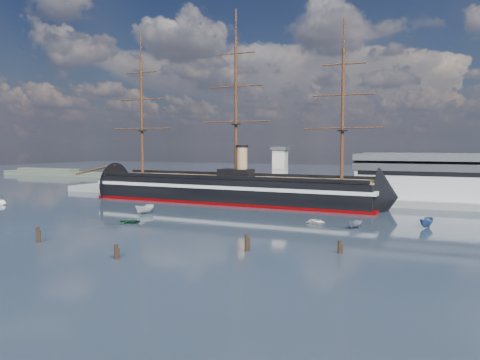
% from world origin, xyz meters
% --- Properties ---
extents(ground, '(600.00, 600.00, 0.00)m').
position_xyz_m(ground, '(0.00, 40.00, 0.00)').
color(ground, '#19222E').
rests_on(ground, ground).
extents(quay, '(180.00, 18.00, 2.00)m').
position_xyz_m(quay, '(10.00, 76.00, 0.00)').
color(quay, slate).
rests_on(quay, ground).
extents(warehouse, '(63.00, 21.00, 11.60)m').
position_xyz_m(warehouse, '(58.00, 80.00, 7.98)').
color(warehouse, '#B7BABC').
rests_on(warehouse, ground).
extents(quay_tower, '(5.00, 5.00, 15.00)m').
position_xyz_m(quay_tower, '(3.00, 73.00, 9.75)').
color(quay_tower, silver).
rests_on(quay_tower, ground).
extents(shoreline, '(120.00, 10.00, 4.00)m').
position_xyz_m(shoreline, '(-139.23, 135.00, 1.45)').
color(shoreline, '#3F4C38').
rests_on(shoreline, ground).
extents(warship, '(113.20, 19.91, 53.94)m').
position_xyz_m(warship, '(-10.45, 60.00, 4.04)').
color(warship, black).
rests_on(warship, ground).
extents(motorboat_a, '(7.57, 3.78, 2.90)m').
position_xyz_m(motorboat_a, '(-18.56, 29.32, 0.00)').
color(motorboat_a, silver).
rests_on(motorboat_a, ground).
extents(motorboat_b, '(2.02, 3.05, 1.32)m').
position_xyz_m(motorboat_b, '(-13.17, 16.22, 0.00)').
color(motorboat_b, '#1D5534').
rests_on(motorboat_b, ground).
extents(motorboat_c, '(5.51, 3.86, 2.07)m').
position_xyz_m(motorboat_c, '(34.28, 29.88, 0.00)').
color(motorboat_c, slate).
rests_on(motorboat_c, ground).
extents(motorboat_e, '(3.12, 3.35, 1.53)m').
position_xyz_m(motorboat_e, '(25.73, 31.78, 0.00)').
color(motorboat_e, white).
rests_on(motorboat_e, ground).
extents(motorboat_f, '(6.91, 4.04, 2.60)m').
position_xyz_m(motorboat_f, '(48.06, 36.42, 0.00)').
color(motorboat_f, '#2E4E86').
rests_on(motorboat_f, ground).
extents(piling_near_left, '(0.64, 0.64, 3.52)m').
position_xyz_m(piling_near_left, '(-15.78, -7.62, 0.00)').
color(piling_near_left, black).
rests_on(piling_near_left, ground).
extents(piling_near_mid, '(0.64, 0.64, 3.03)m').
position_xyz_m(piling_near_mid, '(5.14, -12.09, 0.00)').
color(piling_near_mid, black).
rests_on(piling_near_mid, ground).
extents(piling_near_right, '(0.64, 0.64, 3.52)m').
position_xyz_m(piling_near_right, '(21.48, 0.84, 0.00)').
color(piling_near_right, black).
rests_on(piling_near_right, ground).
extents(piling_far_right, '(0.64, 0.64, 2.76)m').
position_xyz_m(piling_far_right, '(35.88, 5.52, 0.00)').
color(piling_far_right, black).
rests_on(piling_far_right, ground).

